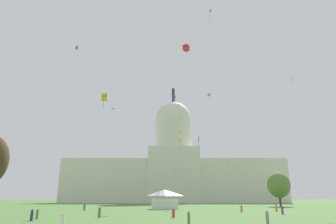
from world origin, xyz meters
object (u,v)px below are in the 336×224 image
Objects in this scene: person_white_lawn_far_right at (62,224)px; person_teal_mid_center at (84,208)px; kite_orange_high at (112,109)px; kite_yellow_mid at (179,141)px; tree_east_near at (278,185)px; kite_green_low at (198,140)px; person_olive_front_center at (188,218)px; kite_blue_mid at (174,97)px; person_navy_lawn_far_left at (31,215)px; capitol_building at (173,170)px; kite_magenta_low at (173,171)px; person_orange_near_tree_west at (276,208)px; person_orange_back_right at (241,209)px; kite_violet_high at (76,47)px; person_olive_deep_crowd at (99,213)px; person_grey_front_right at (267,219)px; kite_red_mid at (185,48)px; person_purple_aisle_center at (282,210)px; event_tent at (164,200)px; kite_gold_mid at (104,97)px; kite_pink_low at (227,163)px; person_olive_back_left at (36,214)px; kite_pink_high at (208,95)px; kite_white_mid at (291,79)px; person_red_edge_east at (173,213)px; kite_turquoise_high at (208,13)px.

person_teal_mid_center is (-10.53, 46.13, -0.05)m from person_white_lawn_far_right.
kite_yellow_mid is at bearing -5.89° from kite_orange_high.
kite_green_low is at bearing -125.69° from tree_east_near.
kite_green_low is at bearing -106.54° from person_teal_mid_center.
person_olive_front_center is 83.21m from kite_orange_high.
person_navy_lawn_far_left is at bearing 165.32° from kite_blue_mid.
capitol_building is 76.14× the size of person_white_lawn_far_right.
capitol_building reaches higher than kite_magenta_low.
kite_green_low reaches higher than person_orange_near_tree_west.
person_orange_back_right is 18.81m from kite_green_low.
capitol_building reaches higher than kite_violet_high.
person_olive_deep_crowd is at bearing 26.88° from person_orange_near_tree_west.
kite_red_mid is (-7.46, 18.96, 31.58)m from person_grey_front_right.
tree_east_near is at bearing 57.08° from person_purple_aisle_center.
kite_gold_mid reaches higher than event_tent.
kite_red_mid is 3.35× the size of kite_pink_low.
person_orange_near_tree_west reaches higher than person_grey_front_right.
tree_east_near is at bearing 10.28° from kite_orange_high.
kite_orange_high is (-2.14, 63.33, 35.46)m from person_olive_back_left.
kite_violet_high reaches higher than person_teal_mid_center.
person_orange_back_right is 0.40× the size of kite_yellow_mid.
kite_pink_high is at bearing 56.72° from person_olive_back_left.
person_purple_aisle_center is 1.11× the size of person_olive_back_left.
kite_pink_high reaches higher than person_orange_near_tree_west.
person_olive_front_center is (-0.71, -134.97, -17.60)m from capitol_building.
kite_magenta_low is at bearing 123.85° from person_navy_lawn_far_left.
person_orange_near_tree_west reaches higher than person_teal_mid_center.
person_orange_back_right is 1.42× the size of kite_blue_mid.
kite_red_mid is (-35.27, -52.53, 25.17)m from tree_east_near.
person_purple_aisle_center is (11.23, 25.57, -0.03)m from person_grey_front_right.
kite_pink_low is at bearing 25.84° from kite_white_mid.
person_teal_mid_center is 49.25m from kite_orange_high.
kite_magenta_low is (37.81, 43.96, -42.84)m from kite_violet_high.
kite_gold_mid is (8.26, 3.65, 18.60)m from person_navy_lawn_far_left.
person_orange_back_right is 0.95× the size of person_olive_deep_crowd.
kite_blue_mid reaches higher than event_tent.
person_purple_aisle_center is 1.15× the size of person_red_edge_east.
kite_turquoise_high is at bearing 112.60° from person_olive_front_center.
person_olive_front_center is (3.51, -45.16, -1.81)m from event_tent.
person_olive_back_left is at bearing -134.47° from tree_east_near.
person_olive_front_center is 0.89× the size of person_orange_near_tree_west.
person_olive_deep_crowd is 1.11× the size of person_olive_back_left.
kite_white_mid is (21.95, 38.07, 32.73)m from person_grey_front_right.
person_grey_front_right is 0.76× the size of kite_green_low.
capitol_building is 74.15× the size of person_navy_lawn_far_left.
capitol_building is at bearing -54.34° from kite_red_mid.
capitol_building is 145.71m from person_white_lawn_far_right.
kite_orange_high is at bearing 14.11° from person_teal_mid_center.
kite_blue_mid reaches higher than kite_magenta_low.
kite_gold_mid is (0.42, -3.31, 18.59)m from person_olive_deep_crowd.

